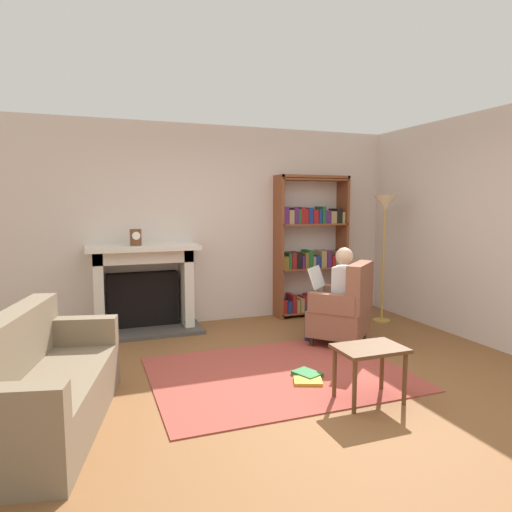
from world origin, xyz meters
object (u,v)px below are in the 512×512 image
object	(u,v)px
mantel_clock	(136,237)
side_table	(370,355)
floor_lamp	(385,215)
fireplace	(143,286)
seated_reader	(335,291)
armchair_reading	(345,309)
bookshelf	(311,250)
sofa_floral	(40,388)

from	to	relation	value
mantel_clock	side_table	xyz separation A→B (m)	(1.59, -2.71, -0.83)
floor_lamp	fireplace	bearing A→B (deg)	167.75
seated_reader	armchair_reading	bearing A→B (deg)	90.00
bookshelf	floor_lamp	world-z (taller)	bookshelf
bookshelf	fireplace	bearing A→B (deg)	-179.16
mantel_clock	seated_reader	bearing A→B (deg)	-29.60
bookshelf	side_table	world-z (taller)	bookshelf
bookshelf	side_table	xyz separation A→B (m)	(-0.91, -2.85, -0.57)
bookshelf	seated_reader	bearing A→B (deg)	-105.47
mantel_clock	sofa_floral	size ratio (longest dim) A/B	0.11
fireplace	mantel_clock	distance (m)	0.65
fireplace	seated_reader	size ratio (longest dim) A/B	1.24
sofa_floral	floor_lamp	size ratio (longest dim) A/B	1.04
fireplace	sofa_floral	bearing A→B (deg)	-112.84
mantel_clock	bookshelf	bearing A→B (deg)	3.10
side_table	bookshelf	bearing A→B (deg)	72.21
armchair_reading	seated_reader	distance (m)	0.23
fireplace	floor_lamp	distance (m)	3.35
seated_reader	floor_lamp	world-z (taller)	floor_lamp
mantel_clock	bookshelf	world-z (taller)	bookshelf
fireplace	mantel_clock	bearing A→B (deg)	-131.10
armchair_reading	seated_reader	size ratio (longest dim) A/B	0.85
bookshelf	seated_reader	world-z (taller)	bookshelf
mantel_clock	side_table	bearing A→B (deg)	-59.64
armchair_reading	sofa_floral	xyz separation A→B (m)	(-3.13, -1.01, -0.10)
fireplace	floor_lamp	bearing A→B (deg)	-12.25
side_table	fireplace	bearing A→B (deg)	118.10
fireplace	seated_reader	distance (m)	2.43
mantel_clock	floor_lamp	xyz separation A→B (m)	(3.24, -0.59, 0.27)
floor_lamp	armchair_reading	bearing A→B (deg)	-145.47
sofa_floral	side_table	xyz separation A→B (m)	(2.51, -0.41, 0.07)
side_table	mantel_clock	bearing A→B (deg)	120.36
mantel_clock	armchair_reading	xyz separation A→B (m)	(2.21, -1.30, -0.80)
seated_reader	fireplace	bearing A→B (deg)	-75.65
mantel_clock	floor_lamp	distance (m)	3.31
armchair_reading	bookshelf	bearing A→B (deg)	-144.51
bookshelf	floor_lamp	distance (m)	1.16
mantel_clock	bookshelf	distance (m)	2.52
seated_reader	sofa_floral	distance (m)	3.26
fireplace	floor_lamp	size ratio (longest dim) A/B	0.81
mantel_clock	side_table	size ratio (longest dim) A/B	0.37
armchair_reading	fireplace	bearing A→B (deg)	-76.31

